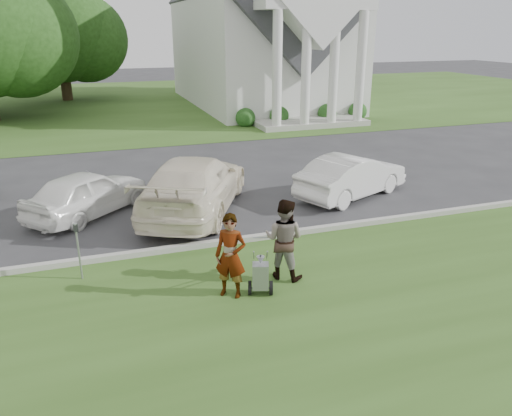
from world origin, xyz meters
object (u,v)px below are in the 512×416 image
person_left (231,257)px  parking_meter_near (78,245)px  car_d (352,176)px  car_c (194,184)px  tree_back (59,34)px  person_right (284,240)px  church (261,15)px  car_b (87,193)px  striping_cart (261,277)px

person_left → parking_meter_near: (-2.88, 1.72, -0.05)m
person_left → car_d: (5.45, 4.89, -0.20)m
parking_meter_near → car_c: bearing=46.7°
tree_back → person_left: 32.36m
person_right → car_c: person_right is taller
church → person_right: size_ratio=13.47×
parking_meter_near → car_c: car_c is taller
parking_meter_near → person_left: bearing=-30.9°
person_right → parking_meter_near: 4.39m
church → tree_back: church is taller
church → tree_back: (-13.01, 6.87, -1.21)m
parking_meter_near → car_d: bearing=20.8°
person_right → tree_back: bearing=-40.6°
person_right → car_b: bearing=-13.7°
church → person_right: (-8.12, -24.65, -5.04)m
parking_meter_near → person_right: bearing=-17.5°
church → car_d: 21.21m
church → car_b: (-12.05, -19.20, -5.28)m
church → parking_meter_near: church is taller
person_right → car_d: bearing=-92.2°
tree_back → striping_cart: (4.17, -32.06, -4.33)m
car_b → car_c: (3.00, -0.68, 0.16)m
person_right → car_b: (-3.92, 5.45, -0.23)m
person_left → parking_meter_near: 3.36m
church → car_d: size_ratio=5.84×
church → person_right: bearing=-108.2°
person_left → car_d: person_left is taller
parking_meter_near → car_c: (3.26, 3.45, -0.00)m
church → striping_cart: bearing=-109.3°
tree_back → striping_cart: tree_back is taller
person_left → car_d: size_ratio=0.42×
striping_cart → car_c: size_ratio=0.19×
tree_back → parking_meter_near: tree_back is taller
car_c → person_left: bearing=112.3°
car_b → car_d: size_ratio=0.94×
person_right → parking_meter_near: (-4.18, 1.32, -0.07)m
church → car_b: 23.27m
car_b → car_c: car_c is taller
tree_back → car_c: (3.97, -26.75, -3.90)m
parking_meter_near → car_b: (0.26, 4.13, -0.16)m
church → person_right: 26.44m
person_left → tree_back: bearing=130.8°
person_left → car_c: person_left is taller
tree_back → parking_meter_near: size_ratio=7.34×
car_b → car_c: size_ratio=0.69×
tree_back → person_left: size_ratio=5.48×
striping_cart → person_left: (-0.58, 0.14, 0.48)m
car_b → striping_cart: bearing=165.6°
parking_meter_near → car_c: size_ratio=0.23×
parking_meter_near → car_b: 4.14m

